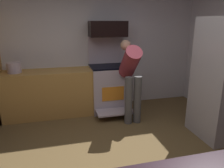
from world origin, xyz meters
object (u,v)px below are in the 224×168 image
(oven_range, at_px, (109,86))
(stock_pot, at_px, (14,68))
(microwave, at_px, (108,29))
(person_cook, at_px, (131,74))

(oven_range, height_order, stock_pot, oven_range)
(oven_range, relative_size, microwave, 2.06)
(stock_pot, bearing_deg, oven_range, -0.42)
(oven_range, distance_m, stock_pot, 1.87)
(person_cook, distance_m, stock_pot, 2.15)
(person_cook, relative_size, stock_pot, 5.82)
(person_cook, bearing_deg, microwave, 111.63)
(person_cook, bearing_deg, stock_pot, 163.98)
(stock_pot, bearing_deg, microwave, 2.54)
(oven_range, bearing_deg, person_cook, -65.29)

